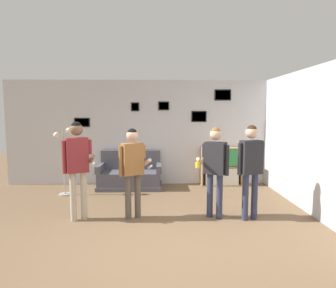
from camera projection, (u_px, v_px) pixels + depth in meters
name	position (u px, v px, depth m)	size (l,w,h in m)	color
ground_plane	(160.00, 245.00, 4.23)	(20.00, 20.00, 0.00)	brown
wall_back	(160.00, 132.00, 7.79)	(7.92, 0.08, 2.70)	silver
wall_right	(299.00, 139.00, 6.00)	(0.06, 6.09, 2.70)	silver
couch	(130.00, 176.00, 7.47)	(1.57, 0.80, 0.91)	#4C4C56
bookshelf	(221.00, 167.00, 7.70)	(1.03, 0.30, 0.98)	#A87F51
floor_lamp	(64.00, 151.00, 6.73)	(0.43, 0.28, 1.54)	#ADA89E
person_player_foreground_left	(77.00, 160.00, 5.13)	(0.59, 0.41, 1.72)	#B7AD99
person_player_foreground_center	(133.00, 164.00, 5.23)	(0.58, 0.38, 1.60)	brown
person_watcher_holding_cup	(215.00, 163.00, 5.24)	(0.58, 0.36, 1.62)	#2D334C
person_spectator_near_bookshelf	(251.00, 162.00, 5.16)	(0.49, 0.28, 1.66)	#2D334C
drinking_cup	(219.00, 146.00, 7.64)	(0.08, 0.08, 0.10)	red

